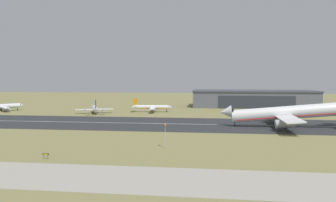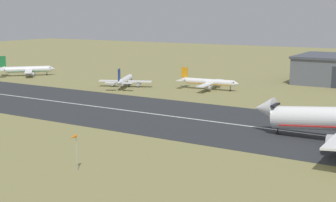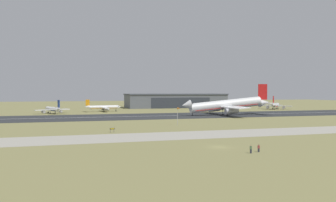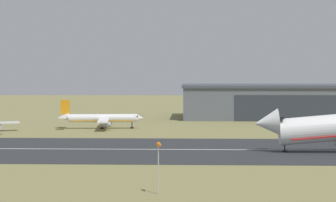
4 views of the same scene
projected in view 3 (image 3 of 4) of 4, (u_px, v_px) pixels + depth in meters
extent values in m
plane|color=olive|center=(164.00, 126.00, 122.87)|extent=(684.23, 684.23, 0.00)
cube|color=#2B2D30|center=(139.00, 116.00, 170.07)|extent=(444.23, 42.50, 0.06)
cube|color=silver|center=(139.00, 116.00, 170.07)|extent=(399.80, 0.70, 0.01)
cube|color=#A8A393|center=(188.00, 135.00, 96.61)|extent=(333.17, 17.18, 0.05)
cube|color=slate|center=(175.00, 101.00, 269.29)|extent=(79.94, 31.00, 10.32)
cube|color=#424751|center=(175.00, 94.00, 269.13)|extent=(80.94, 32.00, 0.90)
cube|color=#2D333D|center=(181.00, 103.00, 254.38)|extent=(47.96, 0.12, 8.26)
cylinder|color=white|center=(226.00, 105.00, 179.23)|extent=(41.36, 5.84, 8.86)
cone|color=white|center=(186.00, 105.00, 173.32)|extent=(5.20, 5.27, 5.59)
cone|color=white|center=(264.00, 103.00, 185.31)|extent=(6.70, 4.77, 5.21)
cube|color=black|center=(191.00, 103.00, 173.96)|extent=(1.21, 4.43, 0.54)
cube|color=red|center=(226.00, 107.00, 179.27)|extent=(36.82, 5.51, 3.53)
cube|color=white|center=(215.00, 105.00, 191.66)|extent=(6.57, 21.04, 0.96)
cylinder|color=#A8A8B2|center=(214.00, 109.00, 189.77)|extent=(7.06, 3.33, 3.81)
cube|color=white|center=(235.00, 107.00, 166.43)|extent=(6.57, 21.04, 0.96)
cylinder|color=#A8A8B2|center=(232.00, 111.00, 167.78)|extent=(7.06, 3.33, 3.81)
cube|color=red|center=(263.00, 92.00, 184.90)|extent=(5.65, 0.37, 8.82)
cube|color=white|center=(257.00, 102.00, 191.52)|extent=(5.07, 8.02, 0.24)
cube|color=white|center=(270.00, 103.00, 178.84)|extent=(5.07, 8.02, 0.24)
cylinder|color=black|center=(192.00, 113.00, 174.36)|extent=(0.24, 0.24, 3.16)
cylinder|color=black|center=(192.00, 115.00, 174.40)|extent=(0.84, 0.84, 0.44)
cylinder|color=black|center=(223.00, 112.00, 182.27)|extent=(0.24, 0.24, 3.16)
cylinder|color=black|center=(223.00, 114.00, 182.31)|extent=(0.84, 0.84, 0.44)
cylinder|color=black|center=(228.00, 113.00, 176.26)|extent=(0.24, 0.24, 3.16)
cylinder|color=black|center=(228.00, 115.00, 176.30)|extent=(0.84, 0.84, 0.44)
cylinder|color=white|center=(53.00, 109.00, 192.42)|extent=(9.14, 16.83, 2.50)
cone|color=white|center=(47.00, 108.00, 199.96)|extent=(3.19, 3.06, 2.50)
cone|color=white|center=(59.00, 109.00, 184.57)|extent=(3.26, 3.65, 2.25)
cube|color=black|center=(48.00, 108.00, 198.99)|extent=(2.39, 1.85, 0.44)
cube|color=navy|center=(53.00, 110.00, 192.44)|extent=(8.34, 15.19, 0.20)
cube|color=white|center=(62.00, 109.00, 196.33)|extent=(9.32, 6.04, 0.40)
cylinder|color=#A8A8B2|center=(60.00, 111.00, 196.33)|extent=(2.71, 3.60, 1.55)
cube|color=white|center=(42.00, 110.00, 189.06)|extent=(9.32, 6.04, 0.40)
cylinder|color=#A8A8B2|center=(43.00, 112.00, 189.96)|extent=(2.71, 3.60, 1.55)
cube|color=navy|center=(59.00, 104.00, 184.84)|extent=(1.34, 2.61, 4.25)
cube|color=white|center=(64.00, 109.00, 186.62)|extent=(4.45, 3.70, 0.24)
cube|color=white|center=(53.00, 109.00, 182.61)|extent=(4.45, 3.70, 0.24)
cylinder|color=black|center=(48.00, 112.00, 198.22)|extent=(0.24, 0.24, 1.42)
cylinder|color=black|center=(48.00, 113.00, 198.23)|extent=(0.84, 0.84, 0.44)
cylinder|color=black|center=(55.00, 112.00, 193.30)|extent=(0.24, 0.24, 1.42)
cylinder|color=black|center=(55.00, 113.00, 193.32)|extent=(0.84, 0.84, 0.44)
cylinder|color=black|center=(50.00, 112.00, 191.40)|extent=(0.24, 0.24, 1.42)
cylinder|color=black|center=(50.00, 113.00, 191.42)|extent=(0.84, 0.84, 0.44)
cylinder|color=white|center=(104.00, 107.00, 211.29)|extent=(18.54, 3.97, 2.26)
cone|color=white|center=(119.00, 107.00, 215.00)|extent=(2.23, 2.44, 2.26)
cone|color=white|center=(87.00, 107.00, 207.45)|extent=(2.89, 2.28, 2.03)
cube|color=black|center=(118.00, 106.00, 214.58)|extent=(1.27, 2.01, 0.44)
cube|color=orange|center=(104.00, 108.00, 211.31)|extent=(16.70, 3.68, 0.20)
cube|color=white|center=(106.00, 108.00, 206.02)|extent=(3.64, 9.60, 0.40)
cylinder|color=#A8A8B2|center=(107.00, 110.00, 206.94)|extent=(3.05, 1.67, 1.40)
cube|color=white|center=(103.00, 107.00, 216.86)|extent=(3.64, 9.60, 0.40)
cylinder|color=#A8A8B2|center=(104.00, 109.00, 216.39)|extent=(3.05, 1.67, 1.40)
cube|color=orange|center=(88.00, 103.00, 207.52)|extent=(2.47, 0.51, 3.84)
cube|color=white|center=(88.00, 107.00, 204.80)|extent=(2.46, 3.64, 0.24)
cube|color=white|center=(86.00, 107.00, 210.12)|extent=(2.46, 3.64, 0.24)
cylinder|color=black|center=(116.00, 110.00, 214.25)|extent=(0.24, 0.24, 1.77)
cylinder|color=black|center=(116.00, 111.00, 214.27)|extent=(0.84, 0.84, 0.44)
cylinder|color=black|center=(104.00, 110.00, 210.04)|extent=(0.24, 0.24, 1.77)
cylinder|color=black|center=(104.00, 111.00, 210.06)|extent=(0.84, 0.84, 0.44)
cylinder|color=black|center=(103.00, 110.00, 212.56)|extent=(0.24, 0.24, 1.77)
cylinder|color=black|center=(103.00, 111.00, 212.58)|extent=(0.84, 0.84, 0.44)
cylinder|color=silver|center=(275.00, 105.00, 241.50)|extent=(12.43, 12.78, 3.09)
cone|color=silver|center=(278.00, 105.00, 249.24)|extent=(4.15, 4.14, 3.09)
cone|color=silver|center=(273.00, 105.00, 233.33)|extent=(4.57, 4.60, 2.78)
cube|color=black|center=(277.00, 104.00, 247.87)|extent=(2.66, 2.61, 0.44)
cube|color=red|center=(275.00, 106.00, 241.52)|extent=(11.30, 11.61, 0.20)
cube|color=silver|center=(285.00, 106.00, 238.73)|extent=(8.95, 8.73, 0.40)
cylinder|color=#A8A8B2|center=(284.00, 108.00, 239.58)|extent=(4.16, 4.22, 1.91)
cube|color=silver|center=(267.00, 106.00, 244.83)|extent=(8.95, 8.73, 0.40)
cylinder|color=#A8A8B2|center=(268.00, 107.00, 244.94)|extent=(4.16, 4.22, 1.91)
cube|color=red|center=(273.00, 100.00, 233.72)|extent=(2.53, 2.62, 5.25)
cube|color=silver|center=(279.00, 105.00, 231.65)|extent=(5.44, 5.39, 0.24)
cube|color=silver|center=(268.00, 105.00, 235.30)|extent=(5.44, 5.39, 0.24)
cylinder|color=black|center=(277.00, 108.00, 247.02)|extent=(0.24, 0.24, 1.38)
cylinder|color=black|center=(277.00, 108.00, 247.03)|extent=(0.84, 0.84, 0.44)
cylinder|color=black|center=(278.00, 108.00, 240.52)|extent=(0.24, 0.24, 1.38)
cylinder|color=black|center=(278.00, 109.00, 240.53)|extent=(0.84, 0.84, 0.44)
cylinder|color=black|center=(273.00, 108.00, 242.25)|extent=(0.24, 0.24, 1.38)
cylinder|color=black|center=(273.00, 109.00, 242.26)|extent=(0.84, 0.84, 0.44)
cylinder|color=#B7B7BC|center=(177.00, 116.00, 125.93)|extent=(0.14, 0.14, 6.72)
cone|color=orange|center=(179.00, 108.00, 124.90)|extent=(1.06, 1.97, 0.60)
cylinder|color=#4C4C51|center=(111.00, 131.00, 102.80)|extent=(0.10, 0.10, 0.94)
cylinder|color=#4C4C51|center=(114.00, 131.00, 103.09)|extent=(0.10, 0.10, 0.94)
cube|color=black|center=(112.00, 129.00, 102.92)|extent=(1.48, 0.12, 0.47)
cube|color=yellow|center=(112.00, 129.00, 102.86)|extent=(1.12, 0.02, 0.28)
cube|color=#282B38|center=(251.00, 151.00, 68.19)|extent=(0.32, 0.22, 0.83)
cube|color=#4C6B47|center=(251.00, 148.00, 68.17)|extent=(0.40, 0.24, 0.66)
sphere|color=tan|center=(251.00, 146.00, 68.16)|extent=(0.23, 0.23, 0.23)
sphere|color=black|center=(251.00, 145.00, 68.16)|extent=(0.19, 0.19, 0.19)
cube|color=#282B38|center=(259.00, 150.00, 69.58)|extent=(0.32, 0.22, 0.78)
cube|color=maroon|center=(259.00, 147.00, 69.56)|extent=(0.40, 0.24, 0.62)
sphere|color=tan|center=(259.00, 145.00, 69.55)|extent=(0.21, 0.21, 0.21)
sphere|color=black|center=(259.00, 145.00, 69.55)|extent=(0.18, 0.18, 0.18)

